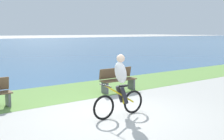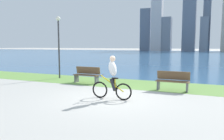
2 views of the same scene
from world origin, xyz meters
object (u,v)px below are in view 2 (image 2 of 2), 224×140
Objects in this scene: cyclist_lead at (112,78)px; lamppost_tall at (59,38)px; bench_far_along_path at (173,81)px; bench_near_path at (87,75)px.

lamppost_tall is at bearing 144.52° from cyclist_lead.
lamppost_tall reaches higher than bench_far_along_path.
bench_far_along_path is at bearing 53.78° from cyclist_lead.
lamppost_tall reaches higher than bench_near_path.
bench_near_path is 3.42m from lamppost_tall.
bench_far_along_path is 7.68m from lamppost_tall.
bench_far_along_path is 0.38× the size of lamppost_tall.
cyclist_lead is 1.14× the size of bench_near_path.
bench_near_path is 1.00× the size of bench_far_along_path.
bench_near_path is (-2.83, 2.93, -0.39)m from cyclist_lead.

